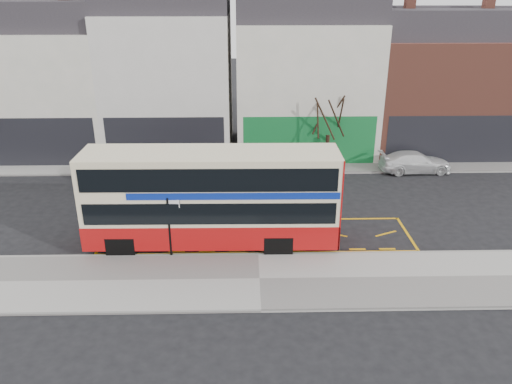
{
  "coord_description": "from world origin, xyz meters",
  "views": [
    {
      "loc": [
        -0.5,
        -18.9,
        10.79
      ],
      "look_at": [
        -0.04,
        2.0,
        1.99
      ],
      "focal_mm": 35.0,
      "sensor_mm": 36.0,
      "label": 1
    }
  ],
  "objects_px": {
    "car_white": "(415,162)",
    "car_silver": "(107,169)",
    "double_decker_bus": "(212,197)",
    "bus_stop_post": "(170,221)",
    "street_tree_right": "(330,106)",
    "car_grey": "(202,168)"
  },
  "relations": [
    {
      "from": "car_silver",
      "to": "double_decker_bus",
      "type": "bearing_deg",
      "value": -131.6
    },
    {
      "from": "bus_stop_post",
      "to": "car_silver",
      "type": "height_order",
      "value": "bus_stop_post"
    },
    {
      "from": "double_decker_bus",
      "to": "street_tree_right",
      "type": "height_order",
      "value": "street_tree_right"
    },
    {
      "from": "bus_stop_post",
      "to": "car_white",
      "type": "bearing_deg",
      "value": 40.93
    },
    {
      "from": "car_silver",
      "to": "car_white",
      "type": "xyz_separation_m",
      "value": [
        18.61,
        0.78,
        0.01
      ]
    },
    {
      "from": "bus_stop_post",
      "to": "car_white",
      "type": "height_order",
      "value": "bus_stop_post"
    },
    {
      "from": "car_silver",
      "to": "bus_stop_post",
      "type": "bearing_deg",
      "value": -142.65
    },
    {
      "from": "car_grey",
      "to": "car_white",
      "type": "xyz_separation_m",
      "value": [
        12.97,
        1.01,
        -0.06
      ]
    },
    {
      "from": "car_grey",
      "to": "street_tree_right",
      "type": "distance_m",
      "value": 8.5
    },
    {
      "from": "car_white",
      "to": "car_silver",
      "type": "bearing_deg",
      "value": 90.52
    },
    {
      "from": "bus_stop_post",
      "to": "car_silver",
      "type": "relative_size",
      "value": 0.73
    },
    {
      "from": "double_decker_bus",
      "to": "bus_stop_post",
      "type": "distance_m",
      "value": 2.12
    },
    {
      "from": "double_decker_bus",
      "to": "bus_stop_post",
      "type": "relative_size",
      "value": 4.11
    },
    {
      "from": "car_white",
      "to": "street_tree_right",
      "type": "relative_size",
      "value": 0.75
    },
    {
      "from": "double_decker_bus",
      "to": "street_tree_right",
      "type": "bearing_deg",
      "value": 56.91
    },
    {
      "from": "car_silver",
      "to": "car_white",
      "type": "distance_m",
      "value": 18.62
    },
    {
      "from": "car_grey",
      "to": "street_tree_right",
      "type": "xyz_separation_m",
      "value": [
        7.64,
        1.82,
        3.26
      ]
    },
    {
      "from": "street_tree_right",
      "to": "bus_stop_post",
      "type": "bearing_deg",
      "value": -126.72
    },
    {
      "from": "double_decker_bus",
      "to": "car_silver",
      "type": "relative_size",
      "value": 2.99
    },
    {
      "from": "bus_stop_post",
      "to": "car_white",
      "type": "relative_size",
      "value": 0.61
    },
    {
      "from": "car_white",
      "to": "street_tree_right",
      "type": "height_order",
      "value": "street_tree_right"
    },
    {
      "from": "bus_stop_post",
      "to": "street_tree_right",
      "type": "bearing_deg",
      "value": 57.25
    }
  ]
}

